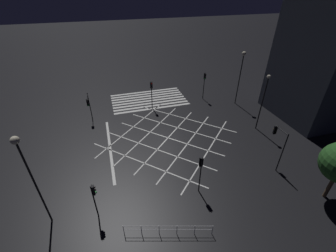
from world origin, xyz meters
TOP-DOWN VIEW (x-y plane):
  - ground_plane at (0.00, 0.00)m, footprint 200.00×200.00m
  - road_markings at (0.35, -7.37)m, footprint 17.79×23.37m
  - traffic_light_sw_cross at (-8.63, -8.85)m, footprint 0.36×0.39m
  - traffic_light_median_south at (0.12, -8.01)m, footprint 0.36×0.39m
  - traffic_light_ne_main at (8.60, 8.90)m, footprint 0.39×0.36m
  - traffic_light_median_north at (-0.35, 8.75)m, footprint 0.36×0.39m
  - traffic_light_nw_cross at (-9.06, 7.73)m, footprint 0.36×1.92m
  - traffic_light_se_cross at (9.06, -7.50)m, footprint 0.36×2.13m
  - street_lamp_east at (-12.89, -5.93)m, footprint 0.57×0.57m
  - street_lamp_west at (-11.75, 1.24)m, footprint 0.43×0.43m
  - street_lamp_far at (12.37, 8.24)m, footprint 0.56×0.56m
  - pedestrian_railing at (3.58, 12.09)m, footprint 6.55×1.97m

SIDE VIEW (x-z plane):
  - ground_plane at x=0.00m, z-range 0.00..0.00m
  - road_markings at x=0.35m, z-range 0.00..0.01m
  - pedestrian_railing at x=3.58m, z-range 0.14..1.19m
  - traffic_light_se_cross at x=9.06m, z-range 0.80..4.27m
  - traffic_light_ne_main at x=8.60m, z-range 0.77..4.34m
  - traffic_light_median_north at x=-0.35m, z-range 0.86..4.87m
  - traffic_light_median_south at x=0.12m, z-range 0.91..5.20m
  - traffic_light_sw_cross at x=-8.63m, z-range 0.94..5.34m
  - traffic_light_nw_cross at x=-9.06m, z-range 1.03..5.63m
  - street_lamp_west at x=-11.75m, z-range 1.15..8.52m
  - street_lamp_east at x=-12.89m, z-range 1.98..10.09m
  - street_lamp_far at x=12.37m, z-range 1.96..10.40m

